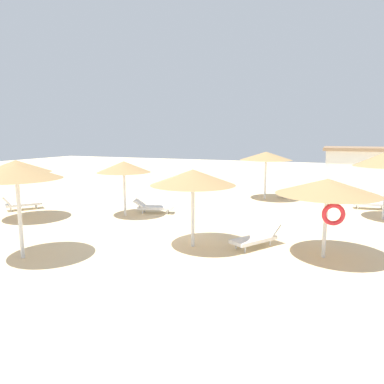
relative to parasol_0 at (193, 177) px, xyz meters
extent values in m
plane|color=beige|center=(-1.69, 0.98, -2.40)|extent=(80.00, 80.00, 0.00)
cylinder|color=silver|center=(0.00, 0.00, -1.28)|extent=(0.12, 0.12, 2.24)
cone|color=#9E7A4C|center=(0.00, 0.00, 0.01)|extent=(2.89, 2.89, 0.53)
cylinder|color=silver|center=(-4.78, 3.10, -1.31)|extent=(0.12, 0.12, 2.18)
cone|color=#9E7A4C|center=(-4.78, 3.10, -0.06)|extent=(2.52, 2.52, 0.52)
cylinder|color=silver|center=(0.53, 10.09, -1.17)|extent=(0.12, 0.12, 2.45)
cone|color=#9E7A4C|center=(0.53, 10.09, 0.19)|extent=(3.06, 3.06, 0.49)
cylinder|color=silver|center=(-8.89, 0.69, -1.28)|extent=(0.12, 0.12, 2.24)
cone|color=#9E7A4C|center=(-8.89, 0.69, 0.02)|extent=(3.01, 3.01, 0.55)
cylinder|color=silver|center=(-4.47, -3.10, -1.10)|extent=(0.12, 0.12, 2.59)
cone|color=#9E7A4C|center=(-4.47, -3.10, 0.33)|extent=(2.68, 2.68, 0.48)
cylinder|color=silver|center=(4.20, 0.58, -1.35)|extent=(0.12, 0.12, 2.10)
cone|color=#9E7A4C|center=(4.20, 0.58, -0.15)|extent=(3.11, 3.11, 0.48)
torus|color=red|center=(4.42, 0.58, -1.00)|extent=(0.71, 0.31, 0.70)
cube|color=white|center=(1.95, 0.70, -2.12)|extent=(1.44, 1.78, 0.12)
cube|color=white|center=(2.37, 1.38, -1.87)|extent=(0.79, 0.73, 0.43)
cylinder|color=silver|center=(2.08, 1.33, -2.29)|extent=(0.06, 0.06, 0.22)
cylinder|color=silver|center=(2.45, 1.09, -2.29)|extent=(0.06, 0.06, 0.22)
cylinder|color=silver|center=(1.45, 0.30, -2.29)|extent=(0.06, 0.06, 0.22)
cylinder|color=silver|center=(1.82, 0.07, -2.29)|extent=(0.06, 0.06, 0.22)
cube|color=white|center=(6.14, 9.26, -2.12)|extent=(1.77, 0.85, 0.12)
cylinder|color=silver|center=(6.71, 9.56, -2.29)|extent=(0.06, 0.06, 0.22)
cylinder|color=silver|center=(6.77, 9.12, -2.29)|extent=(0.06, 0.06, 0.22)
cylinder|color=silver|center=(5.52, 9.41, -2.29)|extent=(0.06, 0.06, 0.22)
cylinder|color=silver|center=(5.58, 8.97, -2.29)|extent=(0.06, 0.06, 0.22)
cube|color=white|center=(-3.69, 4.13, -2.12)|extent=(1.81, 1.13, 0.12)
cube|color=white|center=(-4.45, 3.88, -1.91)|extent=(0.68, 0.76, 0.37)
cylinder|color=silver|center=(-4.19, 3.74, -2.29)|extent=(0.06, 0.06, 0.22)
cylinder|color=silver|center=(-4.33, 4.15, -2.29)|extent=(0.06, 0.06, 0.22)
cylinder|color=silver|center=(-3.05, 4.11, -2.29)|extent=(0.06, 0.06, 0.22)
cylinder|color=silver|center=(-3.19, 4.53, -2.29)|extent=(0.06, 0.06, 0.22)
cube|color=white|center=(2.02, 11.23, -2.12)|extent=(1.68, 1.63, 0.12)
cube|color=white|center=(2.61, 11.78, -1.86)|extent=(0.76, 0.77, 0.45)
cylinder|color=silver|center=(2.31, 11.80, -2.29)|extent=(0.06, 0.06, 0.22)
cylinder|color=silver|center=(2.61, 11.48, -2.29)|extent=(0.06, 0.06, 0.22)
cylinder|color=silver|center=(1.43, 10.98, -2.29)|extent=(0.06, 0.06, 0.22)
cylinder|color=silver|center=(1.73, 10.66, -2.29)|extent=(0.06, 0.06, 0.22)
cube|color=white|center=(-10.39, 2.26, -2.12)|extent=(1.49, 1.76, 0.12)
cube|color=white|center=(-10.85, 1.60, -1.84)|extent=(0.75, 0.68, 0.49)
cylinder|color=silver|center=(-10.55, 1.64, -2.29)|extent=(0.06, 0.06, 0.22)
cylinder|color=silver|center=(-10.91, 1.89, -2.29)|extent=(0.06, 0.06, 0.22)
cylinder|color=silver|center=(-9.87, 2.63, -2.29)|extent=(0.06, 0.06, 0.22)
cylinder|color=silver|center=(-10.23, 2.88, -2.29)|extent=(0.06, 0.06, 0.22)
cube|color=brown|center=(-4.65, 13.72, -1.95)|extent=(1.53, 0.55, 0.08)
cube|color=brown|center=(-5.19, 13.67, -2.19)|extent=(0.16, 0.37, 0.41)
cube|color=brown|center=(-4.10, 13.78, -2.19)|extent=(0.16, 0.37, 0.41)
cube|color=brown|center=(3.50, 14.22, -1.95)|extent=(0.67, 1.55, 0.08)
cube|color=brown|center=(3.60, 13.68, -2.19)|extent=(0.38, 0.18, 0.41)
cube|color=brown|center=(3.40, 14.76, -2.19)|extent=(0.38, 0.18, 0.41)
cube|color=white|center=(5.85, 15.00, -0.99)|extent=(4.21, 3.64, 2.81)
cube|color=#8C6B4C|center=(5.85, 15.00, 0.51)|extent=(4.61, 4.04, 0.20)
camera|label=1|loc=(4.42, -10.71, 1.39)|focal=32.65mm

